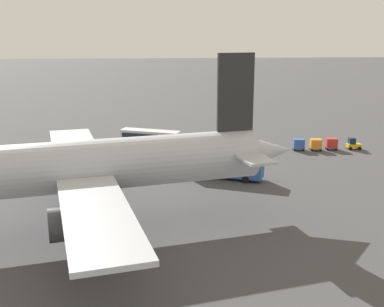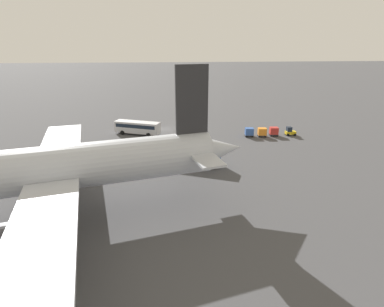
% 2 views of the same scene
% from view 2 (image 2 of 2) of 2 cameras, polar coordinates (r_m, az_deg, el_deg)
% --- Properties ---
extents(ground_plane, '(600.00, 600.00, 0.00)m').
position_cam_2_polar(ground_plane, '(77.62, -5.25, 4.66)').
color(ground_plane, '#424244').
extents(airplane, '(51.70, 44.56, 18.34)m').
position_cam_2_polar(airplane, '(38.62, -27.11, -3.00)').
color(airplane, '#B2B7C1').
rests_on(airplane, ground).
extents(shuttle_bus_near, '(11.22, 6.71, 3.13)m').
position_cam_2_polar(shuttle_bus_near, '(73.42, -10.35, 5.03)').
color(shuttle_bus_near, silver).
rests_on(shuttle_bus_near, ground).
extents(shuttle_bus_far, '(11.33, 6.93, 3.27)m').
position_cam_2_polar(shuttle_bus_far, '(54.17, -0.54, -0.00)').
color(shuttle_bus_far, '#2D5199').
rests_on(shuttle_bus_far, ground).
extents(baggage_tug, '(2.44, 1.68, 2.10)m').
position_cam_2_polar(baggage_tug, '(75.40, 18.16, 4.01)').
color(baggage_tug, gold).
rests_on(baggage_tug, ground).
extents(worker_person, '(0.38, 0.38, 1.74)m').
position_cam_2_polar(worker_person, '(76.51, -2.42, 5.18)').
color(worker_person, '#1E1E2D').
rests_on(worker_person, ground).
extents(cargo_cart_red, '(2.19, 1.91, 2.06)m').
position_cam_2_polar(cargo_cart_red, '(73.81, 15.33, 4.17)').
color(cargo_cart_red, '#38383D').
rests_on(cargo_cart_red, ground).
extents(cargo_cart_orange, '(2.19, 1.91, 2.06)m').
position_cam_2_polar(cargo_cart_orange, '(72.43, 13.22, 4.05)').
color(cargo_cart_orange, '#38383D').
rests_on(cargo_cart_orange, ground).
extents(cargo_cart_blue, '(2.19, 1.91, 2.06)m').
position_cam_2_polar(cargo_cart_blue, '(71.88, 10.85, 4.11)').
color(cargo_cart_blue, '#38383D').
rests_on(cargo_cart_blue, ground).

